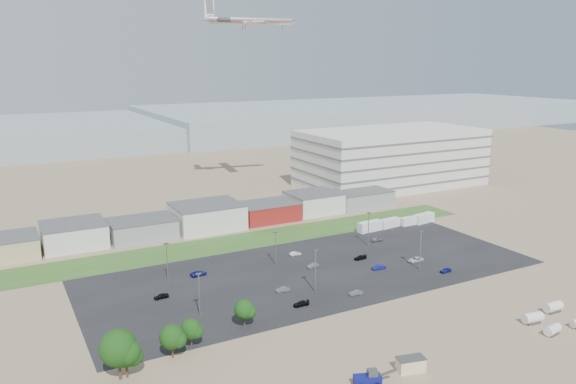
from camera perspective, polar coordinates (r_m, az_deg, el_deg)
ground at (r=132.93m, az=5.23°, el=-11.07°), size 700.00×700.00×0.00m
parking_lot at (r=150.99m, az=2.61°, el=-7.99°), size 120.00×50.00×0.01m
grass_strip at (r=175.62m, az=-4.19°, el=-4.94°), size 160.00×16.00×0.02m
hills_backdrop at (r=432.27m, az=-13.77°, el=6.12°), size 700.00×200.00×9.00m
building_row at (r=185.94m, az=-11.42°, el=-2.86°), size 170.00×20.00×8.00m
parking_garage at (r=254.77m, az=10.43°, el=3.45°), size 80.00×40.00×25.00m
portable_shed at (r=107.66m, az=12.36°, el=-16.73°), size 5.63×3.77×2.60m
telehandler at (r=101.82m, az=8.08°, el=-18.24°), size 7.95×5.05×3.14m
storage_tank_nw at (r=132.63m, az=23.59°, el=-11.61°), size 4.64×2.80×2.62m
storage_tank_ne at (r=139.95m, az=25.34°, el=-10.49°), size 4.37×2.26×2.59m
storage_tank_sw at (r=129.28m, az=25.29°, el=-12.52°), size 4.05×2.44×2.29m
box_trailer_a at (r=186.15m, az=8.33°, el=-3.47°), size 8.93×3.35×3.29m
box_trailer_b at (r=191.61m, az=10.28°, el=-3.12°), size 8.04×3.38×2.92m
box_trailer_c at (r=195.90m, az=12.28°, el=-2.88°), size 7.25×2.29×2.72m
box_trailer_d at (r=199.50m, az=13.63°, el=-2.60°), size 8.71×3.95×3.15m
tree_far_left at (r=105.22m, az=-16.84°, el=-15.27°), size 7.06×7.06×10.59m
tree_left at (r=106.06m, az=-16.15°, el=-15.67°), size 5.56×5.56×8.34m
tree_mid at (r=110.31m, az=-11.71°, el=-14.46°), size 5.02×5.02×7.53m
tree_right at (r=113.64m, az=-9.83°, el=-13.77°), size 4.41×4.41×6.62m
tree_near at (r=120.02m, az=-4.47°, el=-12.02°), size 4.57×4.57×6.86m
lightpole_front_l at (r=124.56m, az=-9.00°, el=-10.34°), size 1.20×0.50×10.18m
lightpole_front_m at (r=135.82m, az=2.80°, el=-8.04°), size 1.26×0.52×10.70m
lightpole_front_r at (r=153.74m, az=13.28°, el=-5.82°), size 1.27×0.53×10.76m
lightpole_back_l at (r=144.42m, az=-12.19°, el=-7.08°), size 1.23×0.51×10.43m
lightpole_back_m at (r=153.18m, az=-1.27°, el=-5.77°), size 1.12×0.47×9.50m
lightpole_back_r at (r=170.80m, az=8.17°, el=-3.75°), size 1.22×0.51×10.35m
airliner at (r=230.14m, az=-3.82°, el=16.99°), size 44.84×34.06×12.09m
parked_car_0 at (r=160.88m, az=12.83°, el=-6.72°), size 4.63×2.14×1.29m
parked_car_1 at (r=153.50m, az=9.21°, el=-7.54°), size 3.98×1.67×1.28m
parked_car_2 at (r=155.25m, az=15.72°, el=-7.65°), size 3.47×1.50×1.16m
parked_car_3 at (r=130.29m, az=1.34°, el=-11.27°), size 3.88×1.69×1.11m
parked_car_4 at (r=137.71m, az=-0.51°, el=-9.86°), size 3.58×1.66×1.14m
parked_car_5 at (r=137.26m, az=-12.76°, el=-10.27°), size 3.62×1.68×1.20m
parked_car_7 at (r=153.02m, az=2.57°, el=-7.47°), size 3.53×1.56×1.13m
parked_car_8 at (r=176.40m, az=9.02°, el=-4.78°), size 3.83×1.81×1.27m
parked_car_9 at (r=149.18m, az=-9.08°, el=-8.17°), size 4.56×2.45×1.22m
parked_car_10 at (r=119.24m, az=-10.41°, el=-13.88°), size 4.60×2.30×1.28m
parked_car_11 at (r=162.08m, az=0.75°, el=-6.26°), size 3.38×1.26×1.10m
parked_car_12 at (r=160.17m, az=7.35°, el=-6.61°), size 3.93×1.74×1.12m
parked_car_13 at (r=136.87m, az=6.92°, el=-10.12°), size 3.50×1.51×1.12m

